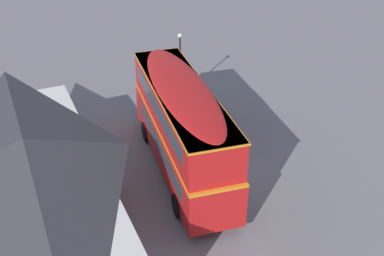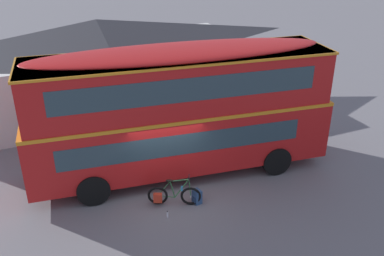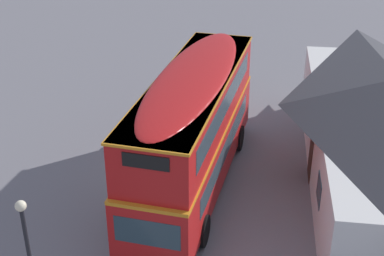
% 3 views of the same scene
% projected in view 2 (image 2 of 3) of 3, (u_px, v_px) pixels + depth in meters
% --- Properties ---
extents(ground_plane, '(120.00, 120.00, 0.00)m').
position_uv_depth(ground_plane, '(169.00, 194.00, 14.76)').
color(ground_plane, slate).
extents(double_decker_bus, '(10.94, 3.46, 4.79)m').
position_uv_depth(double_decker_bus, '(181.00, 107.00, 14.99)').
color(double_decker_bus, black).
rests_on(double_decker_bus, ground).
extents(touring_bicycle, '(1.66, 0.80, 1.06)m').
position_uv_depth(touring_bicycle, '(172.00, 195.00, 14.06)').
color(touring_bicycle, black).
rests_on(touring_bicycle, ground).
extents(backpack_on_ground, '(0.33, 0.35, 0.54)m').
position_uv_depth(backpack_on_ground, '(197.00, 196.00, 14.20)').
color(backpack_on_ground, '#2D4C7A').
rests_on(backpack_on_ground, ground).
extents(water_bottle_clear_plastic, '(0.07, 0.07, 0.24)m').
position_uv_depth(water_bottle_clear_plastic, '(167.00, 215.00, 13.56)').
color(water_bottle_clear_plastic, silver).
rests_on(water_bottle_clear_plastic, ground).
extents(pub_building, '(14.79, 6.50, 4.42)m').
position_uv_depth(pub_building, '(100.00, 64.00, 20.75)').
color(pub_building, silver).
rests_on(pub_building, ground).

